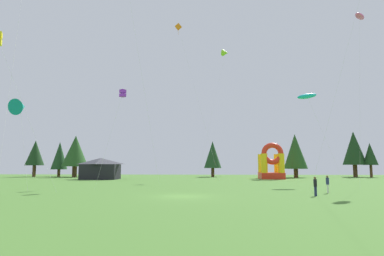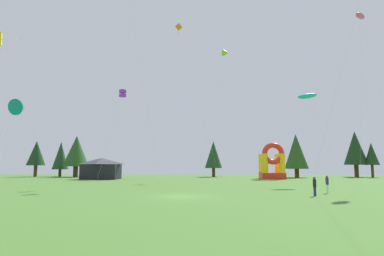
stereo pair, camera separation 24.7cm
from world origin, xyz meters
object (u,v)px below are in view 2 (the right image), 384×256
kite_orange_diamond (179,30)px  kite_pink_parafoil (360,16)px  kite_purple_box (123,94)px  kite_cyan_parafoil (307,96)px  kite_lime_delta (226,53)px  person_left_edge (327,183)px  festival_tent (101,169)px  kite_teal_delta (20,107)px  person_near_camera (315,185)px  inflatable_orange_dome (272,166)px

kite_orange_diamond → kite_pink_parafoil: kite_orange_diamond is taller
kite_purple_box → kite_cyan_parafoil: bearing=18.4°
kite_orange_diamond → kite_lime_delta: size_ratio=1.02×
person_left_edge → festival_tent: size_ratio=0.26×
kite_lime_delta → kite_teal_delta: 42.55m
kite_lime_delta → person_left_edge: kite_lime_delta is taller
kite_cyan_parafoil → kite_teal_delta: kite_cyan_parafoil is taller
kite_purple_box → kite_lime_delta: bearing=62.0°
kite_teal_delta → person_left_edge: 31.49m
kite_cyan_parafoil → festival_tent: bearing=159.0°
kite_pink_parafoil → kite_cyan_parafoil: size_ratio=1.75×
kite_pink_parafoil → person_near_camera: 27.81m
kite_cyan_parafoil → person_near_camera: 21.14m
kite_teal_delta → person_near_camera: (28.46, -3.24, -7.62)m
festival_tent → person_left_edge: bearing=-41.2°
kite_orange_diamond → person_left_edge: size_ratio=16.18×
kite_orange_diamond → kite_pink_parafoil: size_ratio=1.17×
kite_pink_parafoil → inflatable_orange_dome: 29.17m
kite_orange_diamond → kite_lime_delta: kite_orange_diamond is taller
kite_lime_delta → person_left_edge: size_ratio=15.84×
kite_purple_box → kite_orange_diamond: 21.77m
inflatable_orange_dome → festival_tent: 31.92m
kite_pink_parafoil → person_left_edge: kite_pink_parafoil is taller
kite_purple_box → festival_tent: kite_purple_box is taller
kite_teal_delta → inflatable_orange_dome: kite_teal_delta is taller
kite_purple_box → kite_pink_parafoil: bearing=8.7°
kite_cyan_parafoil → festival_tent: (-33.96, 13.06, -10.38)m
kite_orange_diamond → festival_tent: bearing=158.4°
person_near_camera → kite_lime_delta: bearing=-111.2°
kite_lime_delta → kite_teal_delta: bearing=-125.7°
person_left_edge → festival_tent: 41.40m
kite_lime_delta → kite_cyan_parafoil: (10.51, -17.85, -12.98)m
kite_orange_diamond → kite_cyan_parafoil: (19.03, -7.16, -13.47)m
kite_lime_delta → festival_tent: kite_lime_delta is taller
person_left_edge → inflatable_orange_dome: bearing=-147.1°
person_near_camera → kite_purple_box: bearing=-55.3°
kite_orange_diamond → person_left_edge: bearing=-52.8°
kite_purple_box → person_near_camera: kite_purple_box is taller
person_left_edge → kite_cyan_parafoil: bearing=-157.1°
kite_cyan_parafoil → inflatable_orange_dome: 19.01m
kite_teal_delta → festival_tent: size_ratio=1.48×
kite_pink_parafoil → festival_tent: bearing=157.8°
festival_tent → kite_teal_delta: bearing=-88.7°
kite_purple_box → kite_teal_delta: 11.06m
kite_purple_box → kite_pink_parafoil: size_ratio=0.51×
kite_orange_diamond → kite_teal_delta: kite_orange_diamond is taller
kite_purple_box → person_near_camera: (19.41, -9.05, -10.21)m
kite_orange_diamond → inflatable_orange_dome: bearing=28.0°
kite_pink_parafoil → festival_tent: 48.09m
kite_lime_delta → kite_pink_parafoil: size_ratio=1.15×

